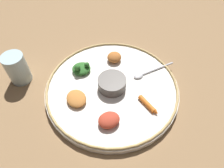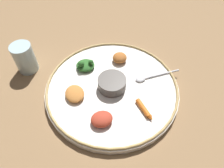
# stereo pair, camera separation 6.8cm
# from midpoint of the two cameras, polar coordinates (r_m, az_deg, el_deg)

# --- Properties ---
(ground_plane) EXTENTS (2.40, 2.40, 0.00)m
(ground_plane) POSITION_cam_midpoint_polar(r_m,az_deg,el_deg) (0.71, -2.74, -2.04)
(ground_plane) COLOR olive
(platter) EXTENTS (0.44, 0.44, 0.02)m
(platter) POSITION_cam_midpoint_polar(r_m,az_deg,el_deg) (0.70, -2.77, -1.50)
(platter) COLOR white
(platter) RESTS_ON ground_plane
(platter_rim) EXTENTS (0.43, 0.43, 0.01)m
(platter_rim) POSITION_cam_midpoint_polar(r_m,az_deg,el_deg) (0.69, -2.82, -0.80)
(platter_rim) COLOR tan
(platter_rim) RESTS_ON platter
(center_bowl) EXTENTS (0.09, 0.09, 0.04)m
(center_bowl) POSITION_cam_midpoint_polar(r_m,az_deg,el_deg) (0.68, -2.87, 0.10)
(center_bowl) COLOR #4C4742
(center_bowl) RESTS_ON platter
(spoon) EXTENTS (0.15, 0.08, 0.01)m
(spoon) POSITION_cam_midpoint_polar(r_m,az_deg,el_deg) (0.73, 7.05, 3.00)
(spoon) COLOR silver
(spoon) RESTS_ON platter
(greens_pile) EXTENTS (0.09, 0.09, 0.04)m
(greens_pile) POSITION_cam_midpoint_polar(r_m,az_deg,el_deg) (0.74, -10.98, 4.04)
(greens_pile) COLOR #2D6628
(greens_pile) RESTS_ON platter
(carrot_near_spoon) EXTENTS (0.04, 0.08, 0.02)m
(carrot_near_spoon) POSITION_cam_midpoint_polar(r_m,az_deg,el_deg) (0.64, 6.85, -5.90)
(carrot_near_spoon) COLOR orange
(carrot_near_spoon) RESTS_ON platter
(mound_chickpea) EXTENTS (0.06, 0.06, 0.03)m
(mound_chickpea) POSITION_cam_midpoint_polar(r_m,az_deg,el_deg) (0.76, -1.94, 7.17)
(mound_chickpea) COLOR #B2662D
(mound_chickpea) RESTS_ON platter
(mound_squash) EXTENTS (0.08, 0.09, 0.02)m
(mound_squash) POSITION_cam_midpoint_polar(r_m,az_deg,el_deg) (0.67, -12.59, -4.05)
(mound_squash) COLOR #C67A38
(mound_squash) RESTS_ON platter
(mound_berbere_red) EXTENTS (0.08, 0.08, 0.03)m
(mound_berbere_red) POSITION_cam_midpoint_polar(r_m,az_deg,el_deg) (0.61, -4.09, -9.96)
(mound_berbere_red) COLOR #B73D28
(mound_berbere_red) RESTS_ON platter
(drinking_glass) EXTENTS (0.07, 0.07, 0.11)m
(drinking_glass) POSITION_cam_midpoint_polar(r_m,az_deg,el_deg) (0.79, -26.56, 3.33)
(drinking_glass) COLOR silver
(drinking_glass) RESTS_ON ground_plane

